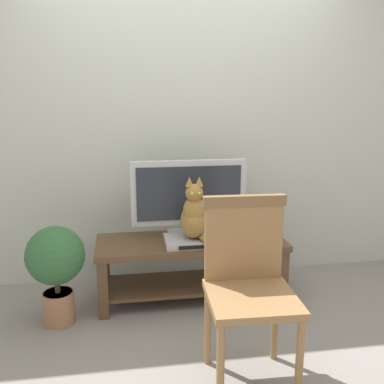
{
  "coord_description": "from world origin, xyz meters",
  "views": [
    {
      "loc": [
        -0.5,
        -2.6,
        1.56
      ],
      "look_at": [
        -0.02,
        0.43,
        0.84
      ],
      "focal_mm": 41.27,
      "sensor_mm": 36.0,
      "label": 1
    }
  ],
  "objects": [
    {
      "name": "ground_plane",
      "position": [
        0.0,
        0.0,
        0.0
      ],
      "size": [
        12.0,
        12.0,
        0.0
      ],
      "primitive_type": "plane",
      "color": "gray"
    },
    {
      "name": "back_wall",
      "position": [
        0.0,
        1.0,
        1.4
      ],
      "size": [
        7.0,
        0.12,
        2.8
      ],
      "primitive_type": "cube",
      "color": "#B7BCB2",
      "rests_on": "ground"
    },
    {
      "name": "tv_stand",
      "position": [
        -0.02,
        0.48,
        0.32
      ],
      "size": [
        1.4,
        0.52,
        0.46
      ],
      "color": "#513823",
      "rests_on": "ground"
    },
    {
      "name": "tv",
      "position": [
        -0.02,
        0.59,
        0.78
      ],
      "size": [
        0.87,
        0.2,
        0.58
      ],
      "color": "#B7B7BC",
      "rests_on": "tv_stand"
    },
    {
      "name": "media_box",
      "position": [
        -0.01,
        0.4,
        0.49
      ],
      "size": [
        0.41,
        0.28,
        0.05
      ],
      "color": "#ADADB2",
      "rests_on": "tv_stand"
    },
    {
      "name": "cat",
      "position": [
        -0.01,
        0.38,
        0.69
      ],
      "size": [
        0.19,
        0.31,
        0.46
      ],
      "color": "olive",
      "rests_on": "media_box"
    },
    {
      "name": "wooden_chair",
      "position": [
        0.15,
        -0.47,
        0.58
      ],
      "size": [
        0.48,
        0.48,
        1.0
      ],
      "color": "olive",
      "rests_on": "ground"
    },
    {
      "name": "book_stack",
      "position": [
        0.54,
        0.53,
        0.55
      ],
      "size": [
        0.26,
        0.2,
        0.15
      ],
      "color": "#B2332D",
      "rests_on": "tv_stand"
    },
    {
      "name": "potted_plant",
      "position": [
        -0.96,
        0.25,
        0.43
      ],
      "size": [
        0.39,
        0.39,
        0.68
      ],
      "color": "#9E6B4C",
      "rests_on": "ground"
    }
  ]
}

